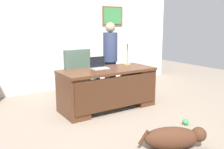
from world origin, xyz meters
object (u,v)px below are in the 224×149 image
object	(u,v)px
desk	(108,87)
desk_lamp	(128,41)
dog_toy_bone	(161,135)
laptop	(99,66)
dog_toy_ball	(186,122)
dog_lying	(174,138)
armchair	(81,77)
person_standing	(110,59)

from	to	relation	value
desk	desk_lamp	bearing A→B (deg)	19.58
dog_toy_bone	laptop	bearing A→B (deg)	93.29
dog_toy_ball	dog_toy_bone	bearing A→B (deg)	-170.94
dog_toy_bone	dog_toy_ball	bearing A→B (deg)	9.06
dog_lying	dog_toy_ball	world-z (taller)	dog_lying
armchair	laptop	xyz separation A→B (m)	(0.04, -0.75, 0.36)
dog_toy_bone	desk_lamp	bearing A→B (deg)	70.17
person_standing	dog_toy_bone	bearing A→B (deg)	-103.27
person_standing	laptop	distance (m)	0.85
armchair	desk_lamp	world-z (taller)	desk_lamp
desk	desk_lamp	size ratio (longest dim) A/B	2.89
dog_toy_ball	dog_toy_bone	distance (m)	0.66
person_standing	desk_lamp	size ratio (longest dim) A/B	2.63
desk	dog_toy_bone	xyz separation A→B (m)	(-0.01, -1.49, -0.40)
desk	person_standing	xyz separation A→B (m)	(0.52, 0.75, 0.44)
person_standing	dog_toy_ball	xyz separation A→B (m)	(0.12, -2.14, -0.81)
laptop	dog_toy_bone	size ratio (longest dim) A/B	2.23
person_standing	dog_toy_ball	size ratio (longest dim) A/B	16.12
armchair	dog_toy_bone	xyz separation A→B (m)	(0.13, -2.42, -0.46)
desk	dog_toy_ball	xyz separation A→B (m)	(0.64, -1.39, -0.38)
desk	armchair	bearing A→B (deg)	98.54
desk	armchair	xyz separation A→B (m)	(-0.14, 0.93, 0.05)
desk_lamp	dog_lying	bearing A→B (deg)	-109.46
dog_lying	desk_lamp	world-z (taller)	desk_lamp
desk	dog_toy_bone	bearing A→B (deg)	-90.23
armchair	dog_lying	xyz separation A→B (m)	(0.02, -2.77, -0.33)
person_standing	dog_toy_ball	world-z (taller)	person_standing
desk	armchair	distance (m)	0.94
dog_lying	dog_toy_bone	xyz separation A→B (m)	(0.11, 0.35, -0.13)
dog_toy_ball	dog_toy_bone	world-z (taller)	dog_toy_ball
desk	desk_lamp	world-z (taller)	desk_lamp
laptop	dog_toy_bone	xyz separation A→B (m)	(0.10, -1.67, -0.82)
person_standing	dog_lying	bearing A→B (deg)	-103.88
dog_lying	dog_toy_bone	world-z (taller)	dog_lying
desk	person_standing	size ratio (longest dim) A/B	1.10
person_standing	dog_lying	world-z (taller)	person_standing
desk	dog_toy_ball	world-z (taller)	desk
dog_toy_ball	armchair	bearing A→B (deg)	108.66
armchair	dog_lying	world-z (taller)	armchair
desk	armchair	size ratio (longest dim) A/B	1.71
desk_lamp	armchair	bearing A→B (deg)	136.53
dog_toy_bone	desk	bearing A→B (deg)	89.77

